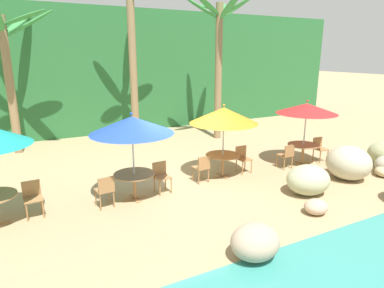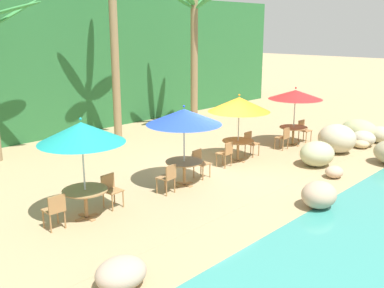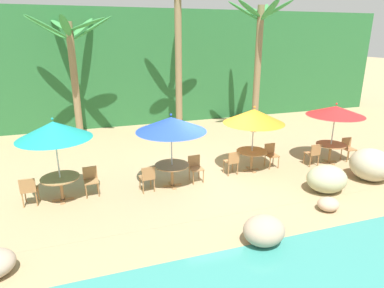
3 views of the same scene
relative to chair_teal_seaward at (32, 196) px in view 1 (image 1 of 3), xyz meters
name	(u,v)px [view 1 (image 1 of 3)]	position (x,y,z in m)	size (l,w,h in m)	color
ground_plane	(181,185)	(4.05, 0.10, -0.51)	(120.00, 120.00, 0.00)	tan
terrace_deck	(181,185)	(4.05, 0.10, -0.51)	(18.00, 5.20, 0.01)	tan
foliage_backdrop	(104,71)	(4.05, 9.10, 2.49)	(28.00, 2.40, 6.00)	#286633
rock_seawall	(358,176)	(8.47, -2.56, -0.10)	(14.59, 3.80, 1.07)	tan
chair_teal_seaward	(32,196)	(0.00, 0.00, 0.00)	(0.44, 0.45, 0.87)	#9E7042
umbrella_blue	(132,125)	(2.50, -0.21, 1.56)	(2.20, 2.20, 2.41)	silver
dining_table_blue	(134,178)	(2.50, -0.21, 0.10)	(1.10, 1.10, 0.74)	#A37547
chair_blue_seaward	(161,175)	(3.34, -0.06, 0.00)	(0.45, 0.46, 0.87)	#9E7042
chair_blue_inland	(105,189)	(1.67, -0.40, 0.00)	(0.47, 0.47, 0.87)	#9E7042
umbrella_orange	(224,115)	(5.57, 0.17, 1.50)	(2.14, 2.14, 2.37)	silver
dining_table_orange	(223,158)	(5.57, 0.17, 0.10)	(1.10, 1.10, 0.74)	#A37547
chair_orange_seaward	(243,157)	(6.42, 0.26, 0.00)	(0.42, 0.43, 0.87)	#9E7042
chair_orange_inland	(202,167)	(4.73, 0.01, 0.00)	(0.45, 0.46, 0.87)	#9E7042
umbrella_red	(307,108)	(8.80, -0.09, 1.51)	(2.09, 2.09, 2.32)	silver
dining_table_red	(303,148)	(8.80, -0.09, 0.10)	(1.10, 1.10, 0.74)	#A37547
chair_red_seaward	(319,147)	(9.65, -0.05, 0.00)	(0.44, 0.45, 0.87)	#9E7042
chair_red_inland	(287,154)	(7.95, -0.19, 0.00)	(0.43, 0.43, 0.87)	#9E7042
palm_tree_nearest	(5,53)	(-0.24, 6.29, 3.38)	(3.72, 3.78, 5.52)	olive
palm_tree_second	(132,39)	(4.43, 5.52, 3.92)	(2.99, 3.00, 6.95)	olive
palm_tree_third	(219,45)	(8.18, 4.72, 3.72)	(3.12, 3.18, 6.19)	olive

